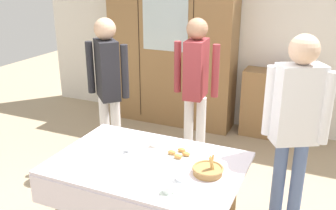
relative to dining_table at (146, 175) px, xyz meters
The scene contains 16 objects.
back_wall 2.97m from the dining_table, 90.00° to the left, with size 6.40×0.10×2.70m, color silver.
dining_table is the anchor object (origin of this frame).
wall_cabinet 2.78m from the dining_table, 109.17° to the left, with size 1.86×0.46×2.19m.
bookshelf_low 2.72m from the dining_table, 76.50° to the left, with size 0.90×0.35×0.93m.
book_stack 2.73m from the dining_table, 76.50° to the left, with size 0.17×0.18×0.10m.
tea_cup_front_edge 0.33m from the dining_table, 101.27° to the left, with size 0.13×0.13×0.06m.
tea_cup_near_right 0.28m from the dining_table, 150.17° to the left, with size 0.13×0.13×0.06m.
tea_cup_far_left 0.40m from the dining_table, 20.28° to the right, with size 0.13×0.13×0.06m.
tea_cup_near_left 0.48m from the dining_table, 42.83° to the right, with size 0.13×0.13×0.06m.
bread_basket 0.52m from the dining_table, ahead, with size 0.24×0.24×0.16m.
pastry_plate 0.32m from the dining_table, 48.20° to the left, with size 0.28×0.28×0.05m.
spoon_front_edge 0.54m from the dining_table, 136.86° to the left, with size 0.12×0.02×0.01m.
spoon_far_right 0.45m from the dining_table, 164.82° to the left, with size 0.12×0.02×0.01m.
person_beside_shelf 1.29m from the dining_table, 31.22° to the left, with size 0.52×0.35×1.75m.
person_behind_table_right 1.49m from the dining_table, 94.15° to the left, with size 0.52×0.37×1.73m.
person_behind_table_left 1.45m from the dining_table, 134.26° to the left, with size 0.52×0.40×1.73m.
Camera 1 is at (1.23, -2.57, 2.21)m, focal length 39.95 mm.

